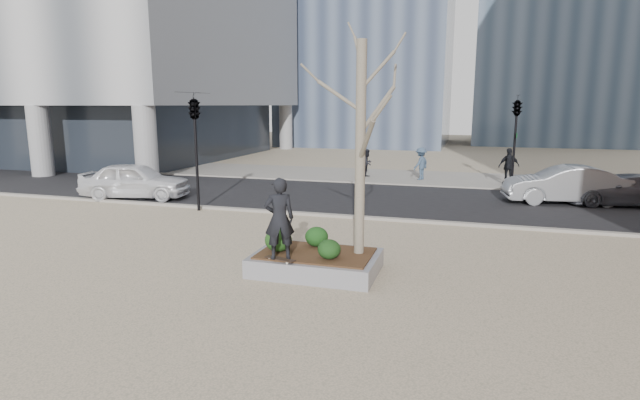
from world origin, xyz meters
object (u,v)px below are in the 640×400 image
(planter, at_px, (316,263))
(skateboarder, at_px, (279,219))
(police_car, at_px, (135,181))
(skateboard, at_px, (280,260))

(planter, xyz_separation_m, skateboarder, (-0.63, -0.80, 1.25))
(police_car, bearing_deg, skateboard, -141.19)
(skateboard, bearing_deg, skateboarder, 92.53)
(planter, bearing_deg, police_car, 146.01)
(skateboard, distance_m, police_car, 12.50)
(planter, distance_m, skateboarder, 1.61)
(skateboard, xyz_separation_m, skateboarder, (0.00, 0.00, 0.99))
(planter, bearing_deg, skateboard, -128.04)
(skateboard, bearing_deg, planter, 68.53)
(planter, relative_size, skateboard, 3.85)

